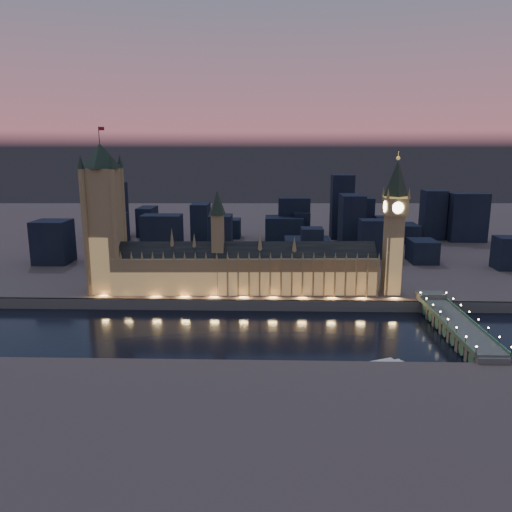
{
  "coord_description": "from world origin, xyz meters",
  "views": [
    {
      "loc": [
        15.37,
        -308.74,
        117.21
      ],
      "look_at": [
        5.0,
        55.0,
        38.0
      ],
      "focal_mm": 35.0,
      "sensor_mm": 36.0,
      "label": 1
    }
  ],
  "objects_px": {
    "westminster_bridge": "(454,326)",
    "river_boat": "(377,368)",
    "victoria_tower": "(104,212)",
    "elizabeth_tower": "(395,216)",
    "palace_of_westminster": "(243,269)"
  },
  "relations": [
    {
      "from": "elizabeth_tower",
      "to": "westminster_bridge",
      "type": "bearing_deg",
      "value": -68.76
    },
    {
      "from": "palace_of_westminster",
      "to": "victoria_tower",
      "type": "xyz_separation_m",
      "value": [
        -104.92,
        0.18,
        43.37
      ]
    },
    {
      "from": "westminster_bridge",
      "to": "victoria_tower",
      "type": "bearing_deg",
      "value": 164.97
    },
    {
      "from": "elizabeth_tower",
      "to": "victoria_tower",
      "type": "bearing_deg",
      "value": 180.0
    },
    {
      "from": "palace_of_westminster",
      "to": "elizabeth_tower",
      "type": "relative_size",
      "value": 1.89
    },
    {
      "from": "westminster_bridge",
      "to": "palace_of_westminster",
      "type": "bearing_deg",
      "value": 154.79
    },
    {
      "from": "victoria_tower",
      "to": "elizabeth_tower",
      "type": "bearing_deg",
      "value": -0.0
    },
    {
      "from": "westminster_bridge",
      "to": "river_boat",
      "type": "bearing_deg",
      "value": -137.72
    },
    {
      "from": "victoria_tower",
      "to": "westminster_bridge",
      "type": "xyz_separation_m",
      "value": [
        243.41,
        -65.37,
        -63.76
      ]
    },
    {
      "from": "westminster_bridge",
      "to": "river_boat",
      "type": "xyz_separation_m",
      "value": [
        -60.0,
        -54.56,
        -4.43
      ]
    },
    {
      "from": "elizabeth_tower",
      "to": "westminster_bridge",
      "type": "relative_size",
      "value": 0.94
    },
    {
      "from": "elizabeth_tower",
      "to": "river_boat",
      "type": "bearing_deg",
      "value": -106.09
    },
    {
      "from": "palace_of_westminster",
      "to": "westminster_bridge",
      "type": "relative_size",
      "value": 1.79
    },
    {
      "from": "palace_of_westminster",
      "to": "river_boat",
      "type": "distance_m",
      "value": 145.31
    },
    {
      "from": "elizabeth_tower",
      "to": "river_boat",
      "type": "distance_m",
      "value": 141.15
    }
  ]
}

